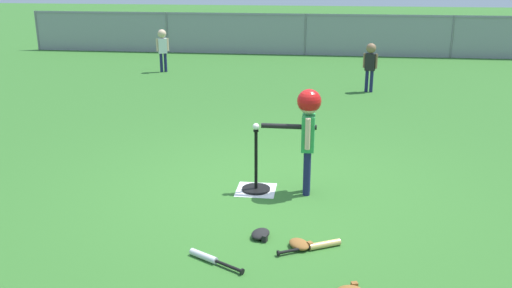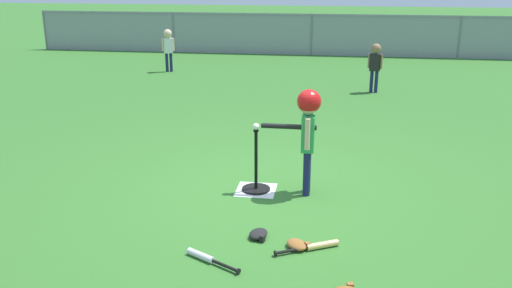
# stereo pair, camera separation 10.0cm
# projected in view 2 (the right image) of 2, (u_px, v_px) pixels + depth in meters

# --- Properties ---
(ground_plane) EXTENTS (60.00, 60.00, 0.00)m
(ground_plane) POSITION_uv_depth(u_px,v_px,m) (268.00, 189.00, 6.23)
(ground_plane) COLOR #336B28
(home_plate) EXTENTS (0.44, 0.44, 0.01)m
(home_plate) POSITION_uv_depth(u_px,v_px,m) (256.00, 190.00, 6.19)
(home_plate) COLOR white
(home_plate) RESTS_ON ground_plane
(batting_tee) EXTENTS (0.32, 0.32, 0.71)m
(batting_tee) POSITION_uv_depth(u_px,v_px,m) (256.00, 181.00, 6.15)
(batting_tee) COLOR black
(batting_tee) RESTS_ON ground_plane
(baseball_on_tee) EXTENTS (0.07, 0.07, 0.07)m
(baseball_on_tee) POSITION_uv_depth(u_px,v_px,m) (256.00, 127.00, 5.96)
(baseball_on_tee) COLOR white
(baseball_on_tee) RESTS_ON batting_tee
(batter_child) EXTENTS (0.64, 0.34, 1.18)m
(batter_child) POSITION_uv_depth(u_px,v_px,m) (308.00, 121.00, 5.84)
(batter_child) COLOR #191E4C
(batter_child) RESTS_ON ground_plane
(fielder_deep_center) EXTENTS (0.28, 0.20, 1.00)m
(fielder_deep_center) POSITION_uv_depth(u_px,v_px,m) (168.00, 45.00, 12.90)
(fielder_deep_center) COLOR #191E4C
(fielder_deep_center) RESTS_ON ground_plane
(fielder_near_left) EXTENTS (0.28, 0.19, 0.97)m
(fielder_near_left) POSITION_uv_depth(u_px,v_px,m) (375.00, 61.00, 10.77)
(fielder_near_left) COLOR #191E4C
(fielder_near_left) RESTS_ON ground_plane
(spare_bat_silver) EXTENTS (0.53, 0.33, 0.06)m
(spare_bat_silver) POSITION_uv_depth(u_px,v_px,m) (206.00, 258.00, 4.70)
(spare_bat_silver) COLOR silver
(spare_bat_silver) RESTS_ON ground_plane
(spare_bat_wood) EXTENTS (0.57, 0.33, 0.06)m
(spare_bat_wood) POSITION_uv_depth(u_px,v_px,m) (316.00, 246.00, 4.89)
(spare_bat_wood) COLOR #DBB266
(spare_bat_wood) RESTS_ON ground_plane
(glove_by_plate) EXTENTS (0.26, 0.27, 0.07)m
(glove_by_plate) POSITION_uv_depth(u_px,v_px,m) (297.00, 245.00, 4.91)
(glove_by_plate) COLOR brown
(glove_by_plate) RESTS_ON ground_plane
(glove_tossed_aside) EXTENTS (0.22, 0.26, 0.07)m
(glove_tossed_aside) POSITION_uv_depth(u_px,v_px,m) (259.00, 234.00, 5.10)
(glove_tossed_aside) COLOR black
(glove_tossed_aside) RESTS_ON ground_plane
(outfield_fence) EXTENTS (16.06, 0.06, 1.15)m
(outfield_fence) POSITION_uv_depth(u_px,v_px,m) (311.00, 33.00, 15.33)
(outfield_fence) COLOR slate
(outfield_fence) RESTS_ON ground_plane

